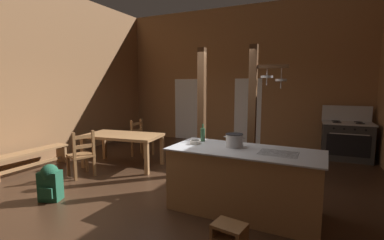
{
  "coord_description": "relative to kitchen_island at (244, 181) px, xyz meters",
  "views": [
    {
      "loc": [
        2.3,
        -4.08,
        1.85
      ],
      "look_at": [
        0.14,
        0.63,
        1.18
      ],
      "focal_mm": 25.38,
      "sensor_mm": 36.0,
      "label": 1
    }
  ],
  "objects": [
    {
      "name": "ground_plane",
      "position": [
        -1.4,
        0.3,
        -0.51
      ],
      "size": [
        8.25,
        9.36,
        0.1
      ],
      "primitive_type": "cube",
      "color": "#382316"
    },
    {
      "name": "wall_back",
      "position": [
        -1.4,
        4.65,
        1.65
      ],
      "size": [
        8.25,
        0.14,
        4.24
      ],
      "primitive_type": "cube",
      "color": "#93663F",
      "rests_on": "ground_plane"
    },
    {
      "name": "wall_left",
      "position": [
        -5.19,
        0.3,
        1.65
      ],
      "size": [
        0.14,
        9.36,
        4.24
      ],
      "primitive_type": "cube",
      "color": "#93663F",
      "rests_on": "ground_plane"
    },
    {
      "name": "glazed_door_back_left",
      "position": [
        -3.08,
        4.58,
        0.56
      ],
      "size": [
        1.0,
        0.01,
        2.05
      ],
      "primitive_type": "cube",
      "color": "white",
      "rests_on": "ground_plane"
    },
    {
      "name": "glazed_panel_back_right",
      "position": [
        -1.03,
        4.58,
        0.56
      ],
      "size": [
        0.84,
        0.01,
        2.05
      ],
      "primitive_type": "cube",
      "color": "white",
      "rests_on": "ground_plane"
    },
    {
      "name": "kitchen_island",
      "position": [
        0.0,
        0.0,
        0.0
      ],
      "size": [
        2.19,
        1.04,
        0.93
      ],
      "color": "#9E7044",
      "rests_on": "ground_plane"
    },
    {
      "name": "stove_range",
      "position": [
        1.64,
        3.89,
        0.02
      ],
      "size": [
        1.16,
        0.84,
        1.32
      ],
      "color": "#313131",
      "rests_on": "ground_plane"
    },
    {
      "name": "support_post_with_pot_rack",
      "position": [
        -0.14,
        1.29,
        0.92
      ],
      "size": [
        0.69,
        0.22,
        2.59
      ],
      "color": "brown",
      "rests_on": "ground_plane"
    },
    {
      "name": "support_post_center",
      "position": [
        -1.22,
        1.32,
        0.83
      ],
      "size": [
        0.14,
        0.14,
        2.59
      ],
      "color": "brown",
      "rests_on": "ground_plane"
    },
    {
      "name": "step_stool",
      "position": [
        0.09,
        -0.99,
        -0.29
      ],
      "size": [
        0.4,
        0.34,
        0.3
      ],
      "color": "brown",
      "rests_on": "ground_plane"
    },
    {
      "name": "dining_table",
      "position": [
        -3.05,
        1.08,
        0.19
      ],
      "size": [
        1.8,
        1.1,
        0.74
      ],
      "color": "#9E7044",
      "rests_on": "ground_plane"
    },
    {
      "name": "ladderback_chair_near_window",
      "position": [
        -3.23,
        2.02,
        -0.01
      ],
      "size": [
        0.47,
        0.47,
        0.95
      ],
      "color": "brown",
      "rests_on": "ground_plane"
    },
    {
      "name": "ladderback_chair_by_post",
      "position": [
        -3.35,
        0.14,
        -0.01
      ],
      "size": [
        0.57,
        0.57,
        0.95
      ],
      "color": "brown",
      "rests_on": "ground_plane"
    },
    {
      "name": "bench_along_left_wall",
      "position": [
        -4.66,
        -0.03,
        -0.15
      ],
      "size": [
        0.4,
        1.64,
        0.44
      ],
      "color": "#9E7044",
      "rests_on": "ground_plane"
    },
    {
      "name": "backpack",
      "position": [
        -2.92,
        -0.92,
        -0.15
      ],
      "size": [
        0.38,
        0.37,
        0.6
      ],
      "color": "#1E5138",
      "rests_on": "ground_plane"
    },
    {
      "name": "stockpot_on_counter",
      "position": [
        -0.18,
        0.09,
        0.57
      ],
      "size": [
        0.33,
        0.26,
        0.2
      ],
      "color": "#B7BABF",
      "rests_on": "kitchen_island"
    },
    {
      "name": "mixing_bowl_on_counter",
      "position": [
        -0.79,
        0.04,
        0.5
      ],
      "size": [
        0.17,
        0.17,
        0.06
      ],
      "color": "silver",
      "rests_on": "kitchen_island"
    },
    {
      "name": "bottle_tall_on_counter",
      "position": [
        -0.77,
        0.29,
        0.58
      ],
      "size": [
        0.08,
        0.08,
        0.29
      ],
      "color": "#2D5638",
      "rests_on": "kitchen_island"
    }
  ]
}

